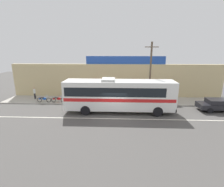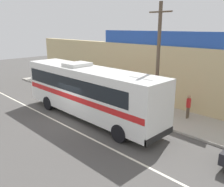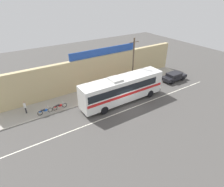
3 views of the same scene
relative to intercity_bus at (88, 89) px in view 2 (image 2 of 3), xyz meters
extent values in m
plane|color=#4F4C49|center=(-0.40, -1.22, -2.07)|extent=(70.00, 70.00, 0.00)
cube|color=#A8A399|center=(-0.40, 3.98, -2.00)|extent=(30.00, 3.60, 0.14)
cube|color=tan|center=(-0.40, 6.13, 0.33)|extent=(30.00, 0.70, 4.80)
cube|color=#234CAD|center=(0.93, 6.13, 3.28)|extent=(11.12, 0.12, 1.10)
cube|color=silver|center=(-0.40, -2.02, -2.06)|extent=(30.00, 0.14, 0.01)
cube|color=white|center=(0.08, 0.00, -0.07)|extent=(11.89, 2.47, 3.10)
cube|color=black|center=(-0.39, 0.00, 0.48)|extent=(10.47, 2.49, 0.96)
cube|color=red|center=(0.08, 0.00, -0.37)|extent=(11.66, 2.49, 0.36)
cube|color=black|center=(6.00, 0.00, 0.38)|extent=(0.04, 2.22, 1.40)
cube|color=black|center=(5.99, 0.00, -1.44)|extent=(0.12, 2.47, 0.36)
cube|color=silver|center=(-1.10, 0.00, 1.60)|extent=(1.40, 1.73, 0.24)
cylinder|color=black|center=(4.13, 1.15, -1.55)|extent=(1.04, 0.32, 1.04)
cylinder|color=black|center=(4.13, -1.15, -1.55)|extent=(1.04, 0.32, 1.04)
cylinder|color=black|center=(-3.48, 1.15, -1.55)|extent=(1.04, 0.32, 1.04)
cylinder|color=black|center=(-3.48, -1.15, -1.55)|extent=(1.04, 0.32, 1.04)
cylinder|color=brown|center=(3.83, 2.66, 1.85)|extent=(0.22, 0.22, 7.54)
cylinder|color=brown|center=(3.83, 2.66, 5.02)|extent=(1.60, 0.10, 0.10)
torus|color=black|center=(-9.05, 2.61, -1.62)|extent=(0.62, 0.06, 0.62)
torus|color=black|center=(-10.28, 2.61, -1.62)|extent=(0.62, 0.06, 0.62)
cylinder|color=silver|center=(-9.13, 2.61, -1.32)|extent=(0.34, 0.04, 0.65)
cylinder|color=silver|center=(-9.23, 2.61, -1.00)|extent=(0.03, 0.56, 0.03)
ellipsoid|color=#1E51B2|center=(-9.60, 2.61, -1.44)|extent=(0.56, 0.22, 0.34)
cube|color=black|center=(-9.89, 2.61, -1.32)|extent=(0.52, 0.20, 0.10)
ellipsoid|color=#1E51B2|center=(-10.22, 2.61, -1.48)|extent=(0.36, 0.14, 0.16)
torus|color=black|center=(-7.16, 2.67, -1.62)|extent=(0.62, 0.06, 0.62)
torus|color=black|center=(-8.43, 2.67, -1.62)|extent=(0.62, 0.06, 0.62)
cylinder|color=silver|center=(-7.24, 2.67, -1.32)|extent=(0.34, 0.04, 0.65)
cylinder|color=silver|center=(-7.34, 2.67, -1.00)|extent=(0.03, 0.56, 0.03)
ellipsoid|color=red|center=(-7.73, 2.67, -1.44)|extent=(0.56, 0.22, 0.34)
cube|color=black|center=(-8.03, 2.67, -1.32)|extent=(0.52, 0.20, 0.10)
ellipsoid|color=red|center=(-8.37, 2.67, -1.48)|extent=(0.36, 0.14, 0.16)
cylinder|color=brown|center=(5.20, 4.62, -1.53)|extent=(0.13, 0.13, 0.79)
cylinder|color=brown|center=(5.20, 4.44, -1.53)|extent=(0.13, 0.13, 0.79)
cylinder|color=red|center=(5.20, 4.53, -0.83)|extent=(0.30, 0.30, 0.59)
sphere|color=#A37556|center=(5.20, 4.53, -0.40)|extent=(0.21, 0.21, 0.21)
cylinder|color=red|center=(5.20, 4.73, -0.81)|extent=(0.08, 0.08, 0.55)
cylinder|color=red|center=(5.20, 4.33, -0.81)|extent=(0.08, 0.08, 0.55)
cylinder|color=black|center=(-11.61, 4.18, -1.53)|extent=(0.13, 0.13, 0.80)
cylinder|color=black|center=(-11.61, 4.00, -1.53)|extent=(0.13, 0.13, 0.80)
cylinder|color=white|center=(-11.61, 4.09, -0.83)|extent=(0.30, 0.30, 0.60)
sphere|color=tan|center=(-11.61, 4.09, -0.39)|extent=(0.22, 0.22, 0.22)
cylinder|color=white|center=(-11.61, 4.29, -0.80)|extent=(0.08, 0.08, 0.55)
cylinder|color=white|center=(-11.61, 3.89, -0.80)|extent=(0.08, 0.08, 0.55)
camera|label=1|loc=(0.08, -17.68, 4.73)|focal=26.73mm
camera|label=2|loc=(12.43, -9.93, 4.17)|focal=38.08mm
camera|label=3|loc=(-13.11, -17.80, 11.58)|focal=30.16mm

